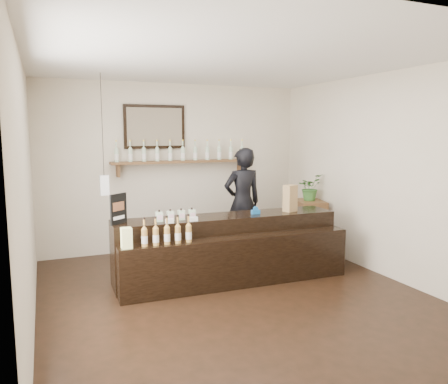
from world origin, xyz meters
name	(u,v)px	position (x,y,z in m)	size (l,w,h in m)	color
ground	(234,296)	(0.00, 0.00, 0.00)	(5.00, 5.00, 0.00)	black
room_shell	(234,157)	(0.00, 0.00, 1.70)	(5.00, 5.00, 5.00)	beige
back_wall_decor	(168,146)	(-0.15, 2.37, 1.76)	(2.66, 0.96, 1.69)	#55351D
counter	(230,250)	(0.19, 0.59, 0.41)	(3.11, 0.90, 1.01)	black
promo_sign	(118,209)	(-1.25, 0.69, 1.05)	(0.23, 0.18, 0.38)	black
paper_bag	(290,198)	(1.15, 0.63, 1.06)	(0.21, 0.18, 0.38)	#9F814C
tape_dispenser	(256,211)	(0.61, 0.65, 0.90)	(0.12, 0.05, 0.10)	#165C9E
side_cabinet	(309,226)	(2.00, 1.41, 0.43)	(0.55, 0.67, 0.86)	#55351D
potted_plant	(310,187)	(2.00, 1.41, 1.08)	(0.40, 0.34, 0.44)	#326327
shopkeeper	(243,196)	(0.83, 1.55, 0.99)	(0.72, 0.47, 1.98)	black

